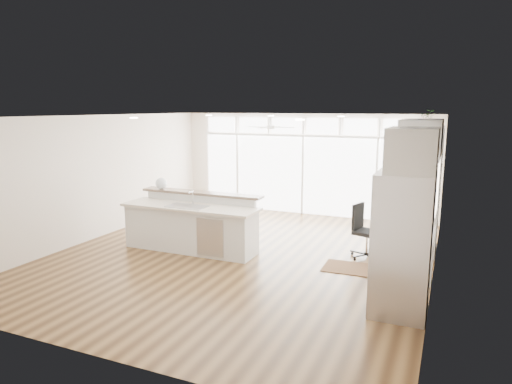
% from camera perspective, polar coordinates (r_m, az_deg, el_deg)
% --- Properties ---
extents(floor, '(7.00, 8.00, 0.02)m').
position_cam_1_polar(floor, '(9.03, -1.86, -8.01)').
color(floor, '#452B15').
rests_on(floor, ground).
extents(ceiling, '(7.00, 8.00, 0.02)m').
position_cam_1_polar(ceiling, '(8.56, -1.97, 9.45)').
color(ceiling, white).
rests_on(ceiling, wall_back).
extents(wall_back, '(7.00, 0.04, 2.70)m').
position_cam_1_polar(wall_back, '(12.39, 6.01, 3.48)').
color(wall_back, '#F1E2D1').
rests_on(wall_back, floor).
extents(wall_front, '(7.00, 0.04, 2.70)m').
position_cam_1_polar(wall_front, '(5.45, -20.26, -6.25)').
color(wall_front, '#F1E2D1').
rests_on(wall_front, floor).
extents(wall_left, '(0.04, 8.00, 2.70)m').
position_cam_1_polar(wall_left, '(10.65, -19.21, 1.79)').
color(wall_left, '#F1E2D1').
rests_on(wall_left, floor).
extents(wall_right, '(0.04, 8.00, 2.70)m').
position_cam_1_polar(wall_right, '(7.89, 21.76, -1.27)').
color(wall_right, '#F1E2D1').
rests_on(wall_right, floor).
extents(glass_wall, '(5.80, 0.06, 2.08)m').
position_cam_1_polar(glass_wall, '(12.37, 5.90, 2.07)').
color(glass_wall, white).
rests_on(glass_wall, wall_back).
extents(transom_row, '(5.90, 0.06, 0.40)m').
position_cam_1_polar(transom_row, '(12.25, 6.02, 8.23)').
color(transom_row, white).
rests_on(transom_row, wall_back).
extents(desk_window, '(0.04, 0.85, 0.85)m').
position_cam_1_polar(desk_window, '(8.15, 21.64, 0.53)').
color(desk_window, white).
rests_on(desk_window, wall_right).
extents(ceiling_fan, '(1.16, 1.16, 0.32)m').
position_cam_1_polar(ceiling_fan, '(11.34, 1.84, 8.61)').
color(ceiling_fan, white).
rests_on(ceiling_fan, ceiling).
extents(recessed_lights, '(3.40, 3.00, 0.02)m').
position_cam_1_polar(recessed_lights, '(8.74, -1.40, 9.35)').
color(recessed_lights, white).
rests_on(recessed_lights, ceiling).
extents(oven_cabinet, '(0.64, 1.20, 2.50)m').
position_cam_1_polar(oven_cabinet, '(9.69, 20.13, 0.32)').
color(oven_cabinet, white).
rests_on(oven_cabinet, floor).
extents(desk_nook, '(0.72, 1.30, 0.76)m').
position_cam_1_polar(desk_nook, '(8.43, 18.85, -7.16)').
color(desk_nook, white).
rests_on(desk_nook, floor).
extents(upper_cabinets, '(0.64, 1.30, 0.64)m').
position_cam_1_polar(upper_cabinets, '(8.07, 19.96, 6.28)').
color(upper_cabinets, white).
rests_on(upper_cabinets, wall_right).
extents(refrigerator, '(0.76, 0.90, 2.00)m').
position_cam_1_polar(refrigerator, '(6.68, 17.81, -6.16)').
color(refrigerator, '#B9B9BE').
rests_on(refrigerator, floor).
extents(fridge_cabinet, '(0.64, 0.90, 0.60)m').
position_cam_1_polar(fridge_cabinet, '(6.43, 18.99, 4.96)').
color(fridge_cabinet, white).
rests_on(fridge_cabinet, wall_right).
extents(framed_photos, '(0.06, 0.22, 0.80)m').
position_cam_1_polar(framed_photos, '(8.79, 21.72, 0.21)').
color(framed_photos, black).
rests_on(framed_photos, wall_right).
extents(kitchen_island, '(2.84, 1.08, 1.13)m').
position_cam_1_polar(kitchen_island, '(9.31, -8.20, -3.86)').
color(kitchen_island, white).
rests_on(kitchen_island, floor).
extents(rug, '(1.00, 0.74, 0.01)m').
position_cam_1_polar(rug, '(8.51, 11.77, -9.29)').
color(rug, '#3C2213').
rests_on(rug, floor).
extents(office_chair, '(0.66, 0.63, 1.03)m').
position_cam_1_polar(office_chair, '(8.99, 13.74, -4.88)').
color(office_chair, black).
rests_on(office_chair, floor).
extents(fishbowl, '(0.25, 0.25, 0.25)m').
position_cam_1_polar(fishbowl, '(10.01, -11.76, 1.05)').
color(fishbowl, white).
rests_on(fishbowl, kitchen_island).
extents(monitor, '(0.11, 0.51, 0.42)m').
position_cam_1_polar(monitor, '(8.28, 18.54, -3.21)').
color(monitor, black).
rests_on(monitor, desk_nook).
extents(keyboard, '(0.13, 0.30, 0.01)m').
position_cam_1_polar(keyboard, '(8.35, 17.29, -4.48)').
color(keyboard, white).
rests_on(keyboard, desk_nook).
extents(potted_plant, '(0.29, 0.32, 0.25)m').
position_cam_1_polar(potted_plant, '(9.56, 20.65, 8.45)').
color(potted_plant, '#2D5826').
rests_on(potted_plant, oven_cabinet).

